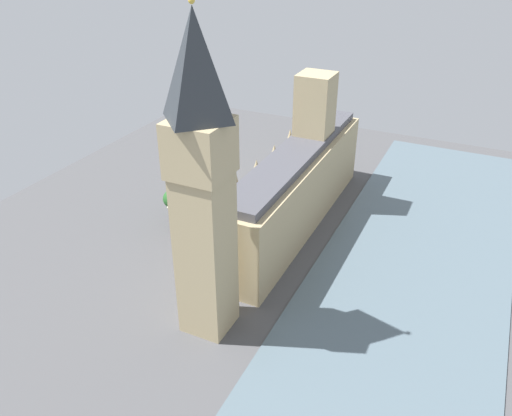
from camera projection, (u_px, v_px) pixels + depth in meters
name	position (u px, v px, depth m)	size (l,w,h in m)	color
ground_plane	(284.00, 221.00, 111.28)	(126.14, 126.14, 0.00)	#4C4C4F
river_thames	(418.00, 253.00, 100.56)	(34.14, 113.53, 0.25)	slate
parliament_building	(297.00, 182.00, 107.09)	(10.45, 56.14, 29.89)	tan
clock_tower	(202.00, 182.00, 70.75)	(8.04, 8.04, 49.25)	tan
car_yellow_cab_opposite_hall	(272.00, 174.00, 129.97)	(1.89, 4.51, 1.74)	gold
car_white_midblock	(270.00, 188.00, 123.05)	(2.13, 4.35, 1.74)	silver
car_blue_corner	(255.00, 204.00, 116.12)	(1.85, 4.38, 1.74)	navy
double_decker_bus_near_tower	(227.00, 216.00, 108.12)	(3.10, 10.62, 4.75)	#B20C0F
car_dark_green_trailing	(203.00, 252.00, 99.30)	(2.04, 4.59, 1.74)	#19472D
pedestrian_by_river_gate	(263.00, 213.00, 113.04)	(0.71, 0.70, 1.72)	navy
pedestrian_leading	(226.00, 248.00, 101.04)	(0.58, 0.65, 1.58)	gray
plane_tree_under_trees	(195.00, 186.00, 110.32)	(5.82, 5.82, 9.63)	brown
plane_tree_far_end	(174.00, 199.00, 105.23)	(4.62, 4.62, 9.16)	brown
plane_tree_kerbside	(183.00, 197.00, 105.92)	(4.77, 4.77, 9.20)	brown
plane_tree_slot_10	(205.00, 181.00, 112.77)	(5.78, 5.78, 9.44)	brown
street_lamp_slot_11	(190.00, 200.00, 110.64)	(0.56, 0.56, 6.09)	black
street_lamp_slot_12	(169.00, 215.00, 104.70)	(0.56, 0.56, 6.54)	black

